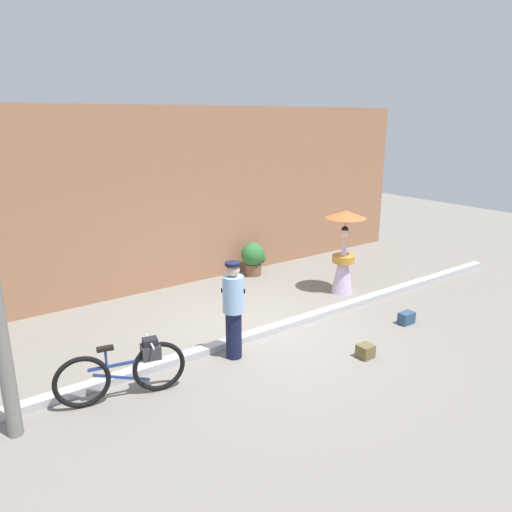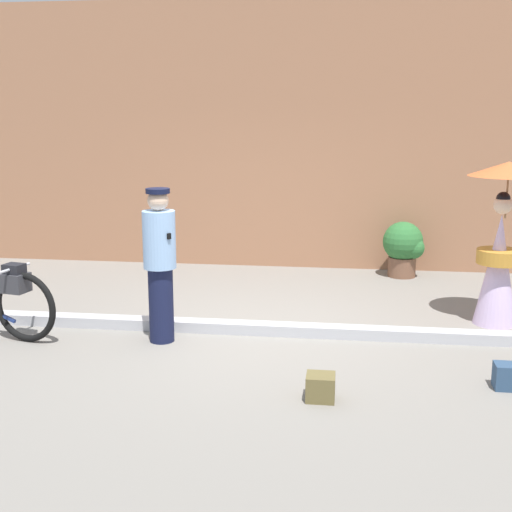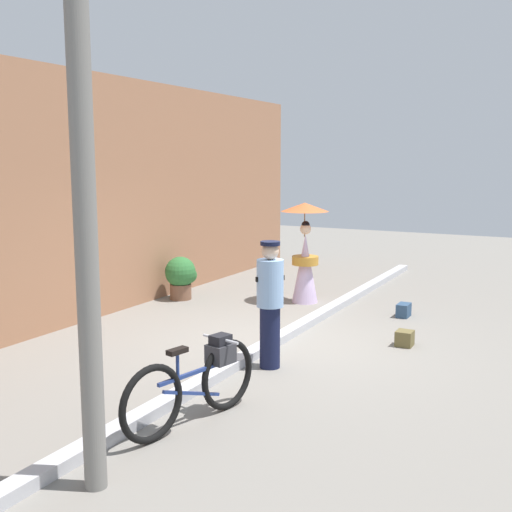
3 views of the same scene
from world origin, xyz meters
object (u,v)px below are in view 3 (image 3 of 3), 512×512
(potted_plant_by_door, at_px, (181,276))
(person_officer, at_px, (270,301))
(bicycle_near_officer, at_px, (197,381))
(utility_pole, at_px, (84,190))
(person_with_parasol, at_px, (305,251))
(backpack_spare, at_px, (404,310))
(backpack_on_pavement, at_px, (405,338))

(potted_plant_by_door, bearing_deg, person_officer, -130.11)
(bicycle_near_officer, height_order, utility_pole, utility_pole)
(person_with_parasol, xyz_separation_m, backpack_spare, (-0.25, -1.94, -0.85))
(bicycle_near_officer, bearing_deg, backpack_spare, -7.76)
(bicycle_near_officer, distance_m, potted_plant_by_door, 5.72)
(person_officer, height_order, backpack_on_pavement, person_officer)
(person_with_parasol, distance_m, potted_plant_by_door, 2.39)
(person_with_parasol, height_order, backpack_spare, person_with_parasol)
(bicycle_near_officer, height_order, person_officer, person_officer)
(utility_pole, bearing_deg, person_officer, 1.56)
(backpack_spare, bearing_deg, backpack_on_pavement, -164.66)
(person_officer, xyz_separation_m, backpack_spare, (3.39, -0.83, -0.74))
(bicycle_near_officer, bearing_deg, utility_pole, 178.95)
(person_officer, relative_size, backpack_on_pavement, 6.69)
(bicycle_near_officer, bearing_deg, potted_plant_by_door, 36.30)
(backpack_spare, distance_m, utility_pole, 7.11)
(person_officer, xyz_separation_m, person_with_parasol, (3.63, 1.11, 0.10))
(bicycle_near_officer, relative_size, backpack_spare, 5.74)
(person_officer, xyz_separation_m, potted_plant_by_door, (2.75, 3.27, -0.41))
(potted_plant_by_door, xyz_separation_m, utility_pole, (-6.06, -3.36, 1.95))
(bicycle_near_officer, relative_size, person_with_parasol, 0.96)
(potted_plant_by_door, xyz_separation_m, backpack_on_pavement, (-1.02, -4.55, -0.34))
(backpack_on_pavement, bearing_deg, person_with_parasol, 51.48)
(person_officer, xyz_separation_m, backpack_on_pavement, (1.73, -1.28, -0.75))
(potted_plant_by_door, distance_m, utility_pole, 7.19)
(person_with_parasol, height_order, utility_pole, utility_pole)
(person_officer, distance_m, backpack_spare, 3.56)
(backpack_spare, bearing_deg, person_officer, 166.22)
(person_officer, distance_m, person_with_parasol, 3.80)
(person_with_parasol, relative_size, potted_plant_by_door, 2.26)
(person_with_parasol, distance_m, backpack_on_pavement, 3.17)
(person_with_parasol, bearing_deg, utility_pole, -170.21)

